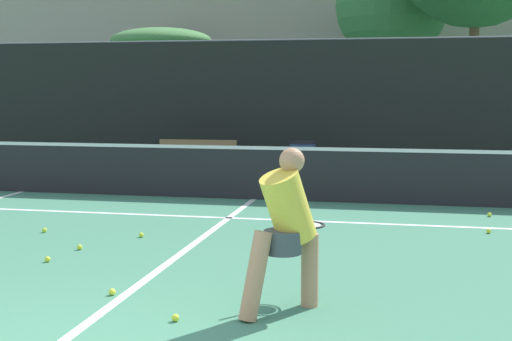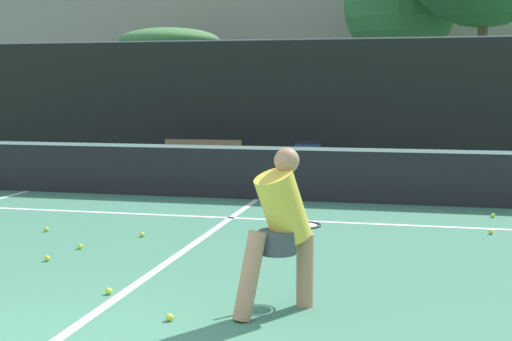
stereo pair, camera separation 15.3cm
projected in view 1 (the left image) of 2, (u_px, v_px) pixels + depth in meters
name	position (u px, v px, depth m)	size (l,w,h in m)	color
court_service_line	(229.00, 218.00, 10.85)	(8.25, 0.10, 0.01)	white
court_center_mark	(193.00, 244.00, 9.03)	(0.10, 7.41, 0.01)	white
net	(254.00, 171.00, 12.57)	(11.09, 0.09, 1.07)	slate
fence_back	(286.00, 108.00, 15.75)	(24.00, 0.06, 3.02)	black
player_practicing	(286.00, 225.00, 6.27)	(0.75, 1.20, 1.47)	tan
tennis_ball_scattered_0	(175.00, 318.00, 6.08)	(0.07, 0.07, 0.07)	#D1E033
tennis_ball_scattered_1	(112.00, 292.00, 6.85)	(0.07, 0.07, 0.07)	#D1E033
tennis_ball_scattered_2	(80.00, 247.00, 8.74)	(0.07, 0.07, 0.07)	#D1E033
tennis_ball_scattered_3	(48.00, 259.00, 8.14)	(0.07, 0.07, 0.07)	#D1E033
tennis_ball_scattered_4	(141.00, 235.00, 9.46)	(0.07, 0.07, 0.07)	#D1E033
tennis_ball_scattered_5	(489.00, 215.00, 10.96)	(0.07, 0.07, 0.07)	#D1E033
tennis_ball_scattered_6	(489.00, 231.00, 9.71)	(0.07, 0.07, 0.07)	#D1E033
tennis_ball_scattered_7	(44.00, 230.00, 9.78)	(0.07, 0.07, 0.07)	#D1E033
courtside_bench	(197.00, 158.00, 15.13)	(1.70, 0.47, 0.86)	olive
trash_bin	(303.00, 162.00, 14.89)	(0.57, 0.57, 0.85)	#384C7F
parked_car	(451.00, 138.00, 18.74)	(1.80, 4.55, 1.50)	#B7B7BC
tree_west	(161.00, 42.00, 25.39)	(3.58, 3.58, 4.06)	brown
tree_east	(392.00, 5.00, 23.41)	(3.70, 3.70, 6.50)	brown
building_far	(339.00, 61.00, 27.65)	(36.00, 2.40, 5.90)	gray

